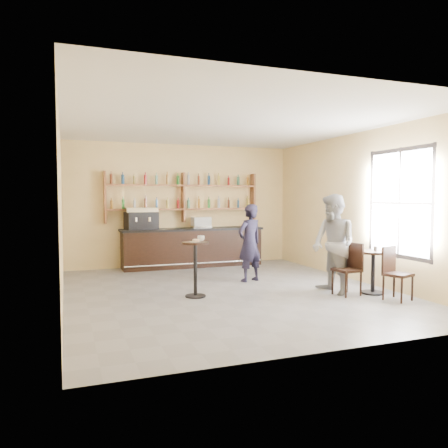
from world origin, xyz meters
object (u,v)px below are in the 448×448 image
object	(u,v)px
bar_counter	(193,247)
man_main	(250,243)
cafe_table	(373,272)
patron_second	(334,244)
chair_south	(398,274)
espresso_machine	(141,219)
pastry_case	(201,222)
chair_west	(347,269)
pedestal_table	(195,269)

from	to	relation	value
bar_counter	man_main	bearing A→B (deg)	-75.91
cafe_table	patron_second	xyz separation A→B (m)	(-0.71, 0.25, 0.53)
cafe_table	chair_south	bearing A→B (deg)	-85.24
bar_counter	espresso_machine	bearing A→B (deg)	180.00
pastry_case	patron_second	xyz separation A→B (m)	(1.35, -4.02, -0.21)
chair_south	espresso_machine	bearing A→B (deg)	108.94
patron_second	chair_south	bearing A→B (deg)	38.25
espresso_machine	chair_south	bearing A→B (deg)	-61.15
bar_counter	cafe_table	distance (m)	4.85
espresso_machine	pastry_case	xyz separation A→B (m)	(1.57, 0.00, -0.13)
pastry_case	chair_west	world-z (taller)	pastry_case
pastry_case	man_main	bearing A→B (deg)	-73.88
man_main	chair_south	bearing A→B (deg)	107.18
cafe_table	pedestal_table	bearing A→B (deg)	164.65
pedestal_table	chair_south	xyz separation A→B (m)	(3.27, -1.48, -0.03)
pedestal_table	man_main	xyz separation A→B (m)	(1.51, 1.02, 0.33)
espresso_machine	pedestal_table	bearing A→B (deg)	-91.27
man_main	espresso_machine	bearing A→B (deg)	-68.77
bar_counter	cafe_table	world-z (taller)	bar_counter
man_main	chair_west	xyz separation A→B (m)	(1.15, -1.85, -0.35)
man_main	chair_west	distance (m)	2.21
cafe_table	chair_south	distance (m)	0.61
pedestal_table	chair_west	world-z (taller)	pedestal_table
man_main	cafe_table	xyz separation A→B (m)	(1.70, -1.90, -0.43)
espresso_machine	patron_second	bearing A→B (deg)	-62.22
espresso_machine	pedestal_table	world-z (taller)	espresso_machine
pedestal_table	cafe_table	size ratio (longest dim) A/B	1.24
chair_west	chair_south	world-z (taller)	chair_west
man_main	chair_south	world-z (taller)	man_main
espresso_machine	patron_second	size ratio (longest dim) A/B	0.41
pedestal_table	chair_west	xyz separation A→B (m)	(2.67, -0.83, -0.02)
cafe_table	chair_south	size ratio (longest dim) A/B	0.86
pedestal_table	espresso_machine	bearing A→B (deg)	96.92
espresso_machine	bar_counter	bearing A→B (deg)	-8.19
cafe_table	man_main	bearing A→B (deg)	131.85
espresso_machine	pedestal_table	size ratio (longest dim) A/B	0.76
chair_south	man_main	bearing A→B (deg)	106.91
patron_second	espresso_machine	bearing A→B (deg)	-147.51
chair_west	cafe_table	bearing A→B (deg)	77.68
pastry_case	patron_second	distance (m)	4.25
bar_counter	pastry_case	size ratio (longest dim) A/B	7.77
chair_south	cafe_table	bearing A→B (deg)	76.66
cafe_table	chair_south	world-z (taller)	chair_south
bar_counter	espresso_machine	world-z (taller)	espresso_machine
cafe_table	pastry_case	bearing A→B (deg)	115.76
bar_counter	chair_west	size ratio (longest dim) A/B	3.84
man_main	patron_second	distance (m)	1.93
pastry_case	man_main	world-z (taller)	man_main
espresso_machine	chair_south	distance (m)	6.16
chair_west	chair_south	size ratio (longest dim) A/B	1.03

